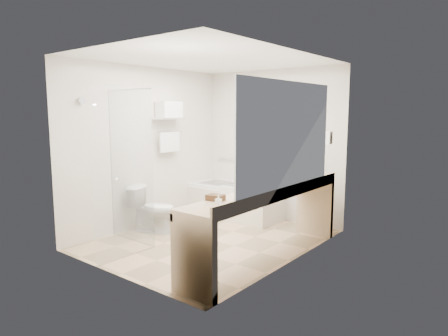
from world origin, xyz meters
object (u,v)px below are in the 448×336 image
Objects in this scene: bathtub at (235,201)px; amenity_basket at (215,198)px; toilet at (153,209)px; water_bottle_left at (289,176)px; vanity_counter at (267,209)px.

bathtub is 8.46× the size of amenity_basket.
toilet is at bearing -107.02° from bathtub.
water_bottle_left is (0.05, 1.50, 0.05)m from amenity_basket.
vanity_counter is 0.81m from amenity_basket.
vanity_counter is 3.85× the size of toilet.
amenity_basket reaches higher than toilet.
vanity_counter is at bearing -109.90° from toilet.
toilet is 3.71× the size of amenity_basket.
toilet is 1.99m from amenity_basket.
water_bottle_left is (1.40, -0.65, 0.66)m from bathtub.
bathtub is at bearing 137.65° from vanity_counter.
water_bottle_left reaches higher than toilet.
toilet is (-0.45, -1.47, 0.07)m from bathtub.
vanity_counter is 14.79× the size of water_bottle_left.
water_bottle_left is (-0.13, 0.74, 0.29)m from vanity_counter.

